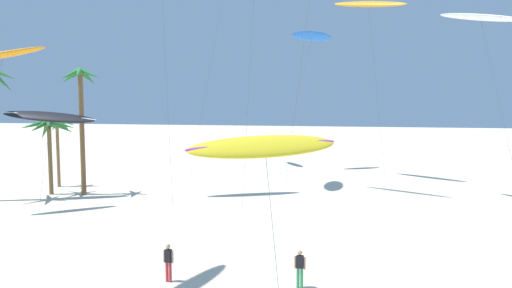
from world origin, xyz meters
name	(u,v)px	position (x,y,z in m)	size (l,w,h in m)	color
palm_tree_0	(57,129)	(-22.03, 45.16, 5.49)	(3.57, 3.21, 6.69)	olive
palm_tree_1	(49,130)	(-20.54, 41.71, 5.55)	(4.55, 4.60, 6.62)	brown
palm_tree_3	(80,94)	(-17.68, 41.96, 8.62)	(3.65, 3.56, 10.90)	brown
flying_kite_2	(3,55)	(-19.56, 35.08, 11.37)	(5.57, 10.36, 12.36)	orange
flying_kite_3	(312,36)	(0.42, 61.02, 15.38)	(5.06, 10.64, 16.10)	blue
flying_kite_4	(481,17)	(14.59, 45.00, 14.54)	(5.95, 7.88, 15.47)	white
flying_kite_5	(50,117)	(-19.34, 40.08, 6.79)	(7.06, 4.99, 7.62)	black
flying_kite_6	(265,146)	(1.82, 20.24, 6.65)	(5.17, 7.34, 7.15)	yellow
flying_kite_10	(369,4)	(6.46, 55.03, 17.67)	(7.45, 9.55, 18.66)	orange
person_foreground_walker	(168,261)	(-3.26, 24.16, 0.96)	(0.51, 0.24, 1.75)	red
person_near_left	(300,267)	(2.65, 24.52, 0.94)	(0.51, 0.24, 1.70)	#338E56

